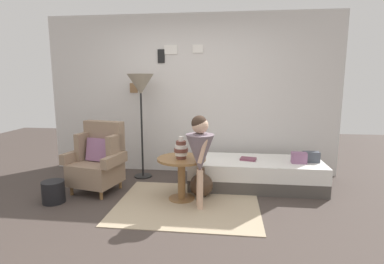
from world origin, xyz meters
name	(u,v)px	position (x,y,z in m)	size (l,w,h in m)	color
ground_plane	(168,222)	(0.00, 0.00, 0.00)	(12.00, 12.00, 0.00)	#423833
gallery_wall	(190,95)	(0.00, 1.95, 1.30)	(4.80, 0.12, 2.60)	silver
rug	(188,204)	(0.15, 0.50, 0.01)	(1.78, 1.46, 0.01)	tan
armchair	(98,160)	(-1.17, 0.86, 0.44)	(0.84, 0.71, 0.97)	olive
daybed	(255,173)	(1.04, 1.27, 0.20)	(1.90, 0.81, 0.40)	#4C4742
pillow_head	(311,157)	(1.81, 1.25, 0.48)	(0.21, 0.12, 0.15)	#474C56
pillow_mid	(299,158)	(1.63, 1.18, 0.48)	(0.20, 0.12, 0.15)	gray
side_table	(182,169)	(0.05, 0.65, 0.41)	(0.63, 0.63, 0.56)	olive
vase_striped	(181,149)	(0.05, 0.61, 0.68)	(0.18, 0.18, 0.29)	brown
floor_lamp	(141,88)	(-0.72, 1.51, 1.42)	(0.41, 0.41, 1.64)	black
person_child	(200,150)	(0.31, 0.41, 0.73)	(0.34, 0.34, 1.14)	#D8AD8E
book_on_daybed	(248,159)	(0.94, 1.26, 0.42)	(0.22, 0.16, 0.03)	#793F53
demijohn_near	(201,185)	(0.30, 0.79, 0.16)	(0.31, 0.31, 0.40)	#473323
magazine_basket	(53,192)	(-1.56, 0.35, 0.14)	(0.28, 0.28, 0.28)	black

